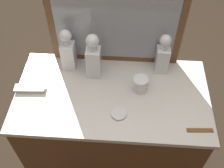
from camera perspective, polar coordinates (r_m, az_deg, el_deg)
ground_plane at (r=2.27m, az=-0.00°, el=-16.93°), size 6.00×6.00×0.00m
dresser at (r=1.85m, az=-0.00°, el=-11.11°), size 1.04×0.56×0.94m
dresser_mirror at (r=1.45m, az=0.73°, el=13.08°), size 0.72×0.03×0.56m
crystal_decanter_rear at (r=1.47m, az=-3.88°, el=5.13°), size 0.08×0.08×0.28m
crystal_decanter_center at (r=1.52m, az=10.58°, el=5.58°), size 0.07×0.07×0.25m
crystal_decanter_left at (r=1.53m, az=-9.21°, el=6.43°), size 0.07×0.07×0.26m
crystal_tumbler_right at (r=1.45m, az=5.98°, el=-0.09°), size 0.08×0.08×0.08m
silver_brush_far_right at (r=1.52m, az=-16.89°, el=-0.95°), size 0.17×0.06×0.02m
porcelain_dish at (r=1.37m, az=1.44°, el=-6.27°), size 0.08×0.08×0.01m
tortoiseshell_comb at (r=1.39m, az=18.02°, el=-9.24°), size 0.13×0.03×0.01m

